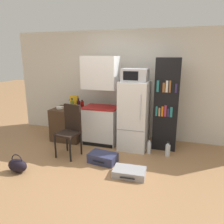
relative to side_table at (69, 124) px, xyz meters
The scene contains 21 objects.
ground_plane 1.86m from the side_table, 44.97° to the right, with size 24.00×24.00×0.00m, color #A3754C.
wall_back 1.88m from the side_table, 25.71° to the left, with size 6.40×0.10×2.57m.
side_table is the anchor object (origin of this frame).
kitchen_hutch 0.98m from the side_table, ahead, with size 0.77×0.56×1.97m.
refrigerator 1.64m from the side_table, ahead, with size 0.59×0.68×1.47m.
microwave 2.01m from the side_table, ahead, with size 0.52×0.43×0.26m.
bookshelf 2.33m from the side_table, ahead, with size 0.49×0.33×1.94m.
bottle_amber_beer 0.52m from the side_table, 71.73° to the left, with size 0.07×0.07×0.21m.
bottle_wine_dark 0.58m from the side_table, ahead, with size 0.08×0.08×0.26m.
bottle_milk_white 0.50m from the side_table, 32.42° to the right, with size 0.08×0.08×0.20m.
bottle_clear_short 0.50m from the side_table, 106.32° to the left, with size 0.06×0.06×0.16m.
bottle_olive_oil 0.63m from the side_table, 45.00° to the right, with size 0.08×0.08×0.31m.
bottle_ketchup_red 0.58m from the side_table, 42.74° to the left, with size 0.09×0.09×0.17m.
bowl 0.44m from the side_table, 156.34° to the right, with size 0.17×0.17×0.05m.
cereal_box 0.56m from the side_table, 28.16° to the left, with size 0.19×0.07×0.30m.
chair 0.91m from the side_table, 58.19° to the right, with size 0.46×0.46×1.04m.
suitcase_large_flat 1.52m from the side_table, 36.52° to the right, with size 0.56×0.40×0.18m.
suitcase_small_flat 2.19m from the side_table, 33.95° to the right, with size 0.56×0.39×0.12m.
handbag 1.71m from the side_table, 93.15° to the right, with size 0.36×0.20×0.33m.
water_bottle_front 2.38m from the side_table, ahead, with size 0.10×0.10×0.30m.
water_bottle_middle 2.01m from the side_table, ahead, with size 0.08×0.08×0.33m.
Camera 1 is at (1.24, -3.18, 1.98)m, focal length 35.00 mm.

